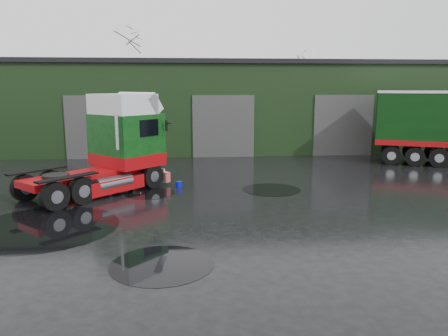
# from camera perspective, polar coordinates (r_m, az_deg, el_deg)

# --- Properties ---
(ground) EXTENTS (100.00, 100.00, 0.00)m
(ground) POSITION_cam_1_polar(r_m,az_deg,el_deg) (14.95, -2.97, -7.18)
(ground) COLOR black
(warehouse) EXTENTS (32.40, 12.40, 6.30)m
(warehouse) POSITION_cam_1_polar(r_m,az_deg,el_deg) (34.35, -0.98, 8.29)
(warehouse) COLOR black
(warehouse) RESTS_ON ground
(hero_tractor) EXTENTS (6.89, 7.00, 4.29)m
(hero_tractor) POSITION_cam_1_polar(r_m,az_deg,el_deg) (19.30, -17.07, 2.94)
(hero_tractor) COLOR #0C3E11
(hero_tractor) RESTS_ON ground
(wash_bucket) EXTENTS (0.31, 0.31, 0.28)m
(wash_bucket) POSITION_cam_1_polar(r_m,az_deg,el_deg) (20.08, -5.89, -2.16)
(wash_bucket) COLOR #080DBE
(wash_bucket) RESTS_ON ground
(tree_back_a) EXTENTS (4.40, 4.40, 9.50)m
(tree_back_a) POSITION_cam_1_polar(r_m,az_deg,el_deg) (44.56, -12.46, 10.64)
(tree_back_a) COLOR black
(tree_back_a) RESTS_ON ground
(tree_back_b) EXTENTS (4.40, 4.40, 7.50)m
(tree_back_b) POSITION_cam_1_polar(r_m,az_deg,el_deg) (45.47, 8.31, 9.51)
(tree_back_b) COLOR black
(tree_back_b) RESTS_ON ground
(puddle_0) EXTENTS (2.74, 2.74, 0.01)m
(puddle_0) POSITION_cam_1_polar(r_m,az_deg,el_deg) (11.75, -8.10, -12.37)
(puddle_0) COLOR black
(puddle_0) RESTS_ON ground
(puddle_1) EXTENTS (2.60, 2.60, 0.01)m
(puddle_1) POSITION_cam_1_polar(r_m,az_deg,el_deg) (19.70, 6.24, -2.83)
(puddle_1) COLOR black
(puddle_1) RESTS_ON ground
(puddle_2) EXTENTS (4.96, 4.96, 0.01)m
(puddle_2) POSITION_cam_1_polar(r_m,az_deg,el_deg) (15.68, -22.63, -7.15)
(puddle_2) COLOR black
(puddle_2) RESTS_ON ground
(puddle_4) EXTENTS (2.13, 2.13, 0.01)m
(puddle_4) POSITION_cam_1_polar(r_m,az_deg,el_deg) (19.18, -9.65, -3.29)
(puddle_4) COLOR black
(puddle_4) RESTS_ON ground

